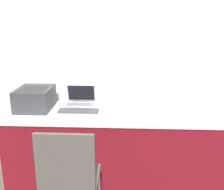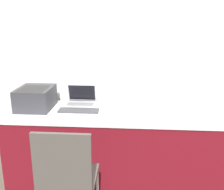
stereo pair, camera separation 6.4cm
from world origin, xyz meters
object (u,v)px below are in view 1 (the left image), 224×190
(laptop_left, at_px, (80,100))
(coffee_cup, at_px, (104,104))
(printer, at_px, (35,98))
(chair, at_px, (70,175))
(external_keyboard, at_px, (79,111))

(laptop_left, xyz_separation_m, coffee_cup, (0.28, -0.11, -0.00))
(printer, distance_m, chair, 1.13)
(laptop_left, relative_size, coffee_cup, 3.65)
(laptop_left, relative_size, external_keyboard, 0.79)
(printer, relative_size, coffee_cup, 4.49)
(external_keyboard, xyz_separation_m, chair, (0.07, -0.85, -0.23))
(external_keyboard, distance_m, chair, 0.88)
(printer, height_order, laptop_left, printer)
(laptop_left, distance_m, external_keyboard, 0.25)
(external_keyboard, bearing_deg, printer, 171.48)
(external_keyboard, bearing_deg, laptop_left, 94.99)
(external_keyboard, bearing_deg, chair, -85.57)
(printer, distance_m, laptop_left, 0.50)
(coffee_cup, bearing_deg, chair, -101.11)
(coffee_cup, height_order, chair, chair)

